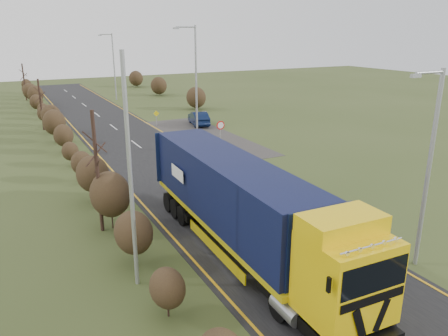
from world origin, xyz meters
name	(u,v)px	position (x,y,z in m)	size (l,w,h in m)	color
ground	(256,235)	(0.00, 0.00, 0.00)	(160.00, 160.00, 0.00)	#37441D
road	(179,177)	(0.00, 10.00, 0.01)	(8.00, 120.00, 0.02)	black
layby	(204,136)	(6.50, 20.00, 0.01)	(6.00, 18.00, 0.02)	#322F2C
lane_markings	(181,178)	(0.00, 9.69, 0.03)	(7.52, 116.00, 0.01)	gold
hedgerow	(94,176)	(-6.00, 7.89, 1.62)	(2.24, 102.04, 6.05)	#2F1F15
lorry	(243,205)	(-1.62, -1.51, 2.43)	(2.99, 15.41, 4.28)	black
car_red_hatchback	(203,140)	(4.84, 16.44, 0.66)	(1.56, 3.87, 1.32)	#980E07
car_blue_sedan	(199,118)	(8.28, 25.01, 0.71)	(1.51, 4.34, 1.43)	black
streetlight_near	(428,164)	(4.51, -5.48, 4.49)	(1.75, 0.18, 8.19)	#989B9D
streetlight_mid	(195,77)	(5.64, 19.84, 5.53)	(2.11, 0.20, 9.99)	#989B9D
streetlight_far	(113,64)	(4.93, 46.63, 5.06)	(1.95, 0.18, 9.18)	#989B9D
left_pole	(130,176)	(-6.37, -1.48, 4.46)	(0.16, 0.16, 8.92)	#989B9D
speed_sign	(220,130)	(5.50, 14.53, 1.81)	(0.70, 0.10, 2.55)	#989B9D
warning_board	(156,117)	(4.20, 26.66, 0.96)	(0.62, 0.11, 1.62)	#989B9D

